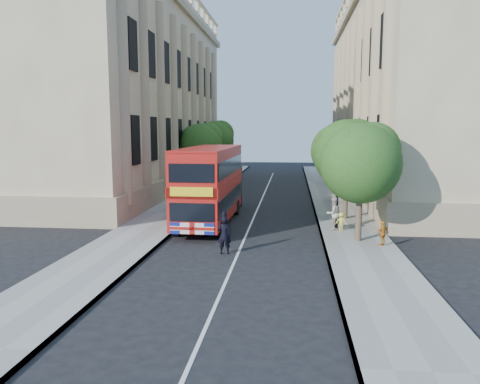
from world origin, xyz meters
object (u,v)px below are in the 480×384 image
(box_van, at_px, (224,189))
(police_constable, at_px, (224,235))
(woman_pedestrian, at_px, (333,214))
(lamp_post, at_px, (338,186))
(double_decker_bus, at_px, (210,183))

(box_van, xyz_separation_m, police_constable, (1.68, -11.65, -0.62))
(woman_pedestrian, bearing_deg, lamp_post, -143.50)
(box_van, relative_size, woman_pedestrian, 2.96)
(police_constable, relative_size, woman_pedestrian, 0.95)
(double_decker_bus, relative_size, woman_pedestrian, 5.38)
(double_decker_bus, bearing_deg, police_constable, -73.86)
(lamp_post, bearing_deg, woman_pedestrian, -113.92)
(woman_pedestrian, bearing_deg, box_van, -71.60)
(lamp_post, xyz_separation_m, double_decker_bus, (-7.45, 0.80, 0.00))
(double_decker_bus, xyz_separation_m, police_constable, (1.83, -6.62, -1.64))
(double_decker_bus, distance_m, box_van, 5.13)
(double_decker_bus, distance_m, police_constable, 7.06)
(lamp_post, height_order, double_decker_bus, lamp_post)
(police_constable, bearing_deg, double_decker_bus, -76.08)
(police_constable, bearing_deg, woman_pedestrian, -137.03)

